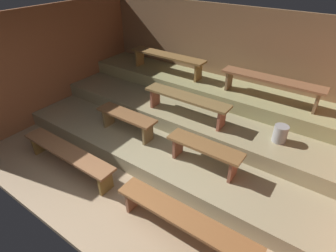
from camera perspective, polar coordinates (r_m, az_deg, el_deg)
The scene contains 14 objects.
ground at distance 5.38m, azimuth 1.13°, elevation -5.50°, with size 7.02×4.92×0.08m, color #9E8465.
wall_back at distance 6.42m, azimuth 12.10°, elevation 13.11°, with size 7.02×0.06×2.40m, color olive.
wall_left at distance 6.83m, azimuth -21.68°, elevation 12.75°, with size 0.06×4.92×2.40m, color brown.
platform_lower at distance 5.63m, azimuth 4.15°, elevation -1.30°, with size 6.22×3.08×0.29m, color gray.
platform_middle at distance 5.89m, azimuth 7.07°, elevation 3.50°, with size 6.22×1.98×0.29m, color gray.
platform_upper at distance 6.14m, azimuth 9.46°, elevation 7.63°, with size 6.22×1.02×0.29m, color #939060.
bench_floor_left at distance 5.01m, azimuth -20.42°, elevation -5.51°, with size 2.04×0.34×0.44m.
bench_floor_right at distance 3.74m, azimuth 3.43°, elevation -19.19°, with size 2.04×0.34×0.44m.
bench_lower_left at distance 5.21m, azimuth -8.74°, elevation 1.60°, with size 1.26×0.34×0.44m.
bench_lower_right at distance 4.39m, azimuth 7.73°, elevation -5.00°, with size 1.26×0.34×0.44m.
bench_middle_center at distance 5.16m, azimuth 3.88°, elevation 5.47°, with size 1.74×0.34×0.44m.
bench_upper_left at distance 6.47m, azimuth -0.20°, elevation 14.20°, with size 1.93×0.34×0.44m.
bench_upper_right at distance 5.53m, azimuth 20.96°, elevation 8.64°, with size 1.93×0.34×0.44m.
pail_middle at distance 4.92m, azimuth 22.60°, elevation -1.50°, with size 0.23×0.23×0.30m, color gray.
Camera 1 is at (2.34, -1.44, 3.30)m, focal length 28.89 mm.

